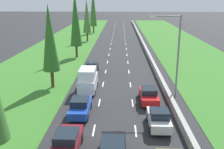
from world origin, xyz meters
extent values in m
plane|color=#28282B|center=(0.00, 60.00, 0.00)|extent=(300.00, 300.00, 0.00)
cube|color=#387528|center=(-12.65, 60.00, 0.02)|extent=(14.00, 140.00, 0.04)
cube|color=#387528|center=(14.35, 60.00, 0.02)|extent=(14.00, 140.00, 0.04)
cube|color=#9E9B93|center=(5.70, 60.00, 0.42)|extent=(0.44, 120.00, 0.85)
cube|color=white|center=(-1.75, 21.00, 0.01)|extent=(0.14, 2.00, 0.01)
cube|color=white|center=(-1.75, 27.00, 0.01)|extent=(0.14, 2.00, 0.01)
cube|color=white|center=(-1.75, 33.00, 0.01)|extent=(0.14, 2.00, 0.01)
cube|color=white|center=(-1.75, 39.00, 0.01)|extent=(0.14, 2.00, 0.01)
cube|color=white|center=(-1.75, 45.00, 0.01)|extent=(0.14, 2.00, 0.01)
cube|color=white|center=(-1.75, 51.00, 0.01)|extent=(0.14, 2.00, 0.01)
cube|color=white|center=(-1.75, 57.00, 0.01)|extent=(0.14, 2.00, 0.01)
cube|color=white|center=(-1.75, 63.00, 0.01)|extent=(0.14, 2.00, 0.01)
cube|color=white|center=(-1.75, 69.00, 0.01)|extent=(0.14, 2.00, 0.01)
cube|color=white|center=(-1.75, 75.00, 0.01)|extent=(0.14, 2.00, 0.01)
cube|color=white|center=(-1.75, 81.00, 0.01)|extent=(0.14, 2.00, 0.01)
cube|color=white|center=(-1.75, 87.00, 0.01)|extent=(0.14, 2.00, 0.01)
cube|color=white|center=(-1.75, 93.00, 0.01)|extent=(0.14, 2.00, 0.01)
cube|color=white|center=(-1.75, 99.00, 0.01)|extent=(0.14, 2.00, 0.01)
cube|color=white|center=(-1.75, 105.00, 0.01)|extent=(0.14, 2.00, 0.01)
cube|color=white|center=(-1.75, 111.00, 0.01)|extent=(0.14, 2.00, 0.01)
cube|color=white|center=(-1.75, 117.00, 0.01)|extent=(0.14, 2.00, 0.01)
cube|color=white|center=(1.75, 21.00, 0.01)|extent=(0.14, 2.00, 0.01)
cube|color=white|center=(1.75, 27.00, 0.01)|extent=(0.14, 2.00, 0.01)
cube|color=white|center=(1.75, 33.00, 0.01)|extent=(0.14, 2.00, 0.01)
cube|color=white|center=(1.75, 39.00, 0.01)|extent=(0.14, 2.00, 0.01)
cube|color=white|center=(1.75, 45.00, 0.01)|extent=(0.14, 2.00, 0.01)
cube|color=white|center=(1.75, 51.00, 0.01)|extent=(0.14, 2.00, 0.01)
cube|color=white|center=(1.75, 57.00, 0.01)|extent=(0.14, 2.00, 0.01)
cube|color=white|center=(1.75, 63.00, 0.01)|extent=(0.14, 2.00, 0.01)
cube|color=white|center=(1.75, 69.00, 0.01)|extent=(0.14, 2.00, 0.01)
cube|color=white|center=(1.75, 75.00, 0.01)|extent=(0.14, 2.00, 0.01)
cube|color=white|center=(1.75, 81.00, 0.01)|extent=(0.14, 2.00, 0.01)
cube|color=white|center=(1.75, 87.00, 0.01)|extent=(0.14, 2.00, 0.01)
cube|color=white|center=(1.75, 93.00, 0.01)|extent=(0.14, 2.00, 0.01)
cube|color=white|center=(1.75, 99.00, 0.01)|extent=(0.14, 2.00, 0.01)
cube|color=white|center=(1.75, 105.00, 0.01)|extent=(0.14, 2.00, 0.01)
cube|color=white|center=(1.75, 111.00, 0.01)|extent=(0.14, 2.00, 0.01)
cube|color=white|center=(1.75, 117.00, 0.01)|extent=(0.14, 2.00, 0.01)
cube|color=maroon|center=(-3.33, 17.78, 0.68)|extent=(1.76, 4.50, 0.72)
cube|color=#19232D|center=(-3.33, 17.63, 1.34)|extent=(1.56, 1.90, 0.60)
cylinder|color=black|center=(-4.13, 19.17, 0.32)|extent=(0.22, 0.64, 0.64)
cylinder|color=black|center=(-2.53, 19.17, 0.32)|extent=(0.22, 0.64, 0.64)
cube|color=#1E47B7|center=(-3.33, 24.12, 0.68)|extent=(1.76, 4.50, 0.72)
cube|color=#19232D|center=(-3.33, 23.97, 1.34)|extent=(1.56, 1.90, 0.60)
cylinder|color=black|center=(-4.13, 25.52, 0.32)|extent=(0.22, 0.64, 0.64)
cylinder|color=black|center=(-2.53, 25.52, 0.32)|extent=(0.22, 0.64, 0.64)
cylinder|color=black|center=(-4.13, 22.73, 0.32)|extent=(0.22, 0.64, 0.64)
cylinder|color=black|center=(-2.53, 22.73, 0.32)|extent=(0.22, 0.64, 0.64)
cube|color=white|center=(3.71, 21.73, 0.70)|extent=(1.68, 3.90, 0.76)
cube|color=#19232D|center=(3.71, 21.43, 1.40)|extent=(1.52, 1.60, 0.64)
cylinder|color=black|center=(2.95, 22.93, 0.32)|extent=(0.22, 0.64, 0.64)
cylinder|color=black|center=(4.47, 22.93, 0.32)|extent=(0.22, 0.64, 0.64)
cylinder|color=black|center=(2.95, 20.52, 0.32)|extent=(0.22, 0.64, 0.64)
cylinder|color=black|center=(4.47, 20.52, 0.32)|extent=(0.22, 0.64, 0.64)
cube|color=white|center=(-3.35, 30.61, 1.02)|extent=(1.90, 4.90, 1.40)
cube|color=white|center=(-3.35, 30.31, 2.27)|extent=(1.80, 3.10, 1.10)
cylinder|color=black|center=(-4.22, 32.13, 0.32)|extent=(0.22, 0.64, 0.64)
cylinder|color=black|center=(-2.48, 32.13, 0.32)|extent=(0.22, 0.64, 0.64)
cylinder|color=black|center=(-4.22, 29.09, 0.32)|extent=(0.22, 0.64, 0.64)
cylinder|color=black|center=(-2.48, 29.09, 0.32)|extent=(0.22, 0.64, 0.64)
cube|color=#19232D|center=(-0.04, 16.59, 1.34)|extent=(1.56, 1.90, 0.60)
cylinder|color=black|center=(-0.84, 18.13, 0.32)|extent=(0.22, 0.64, 0.64)
cylinder|color=black|center=(0.76, 18.13, 0.32)|extent=(0.22, 0.64, 0.64)
cube|color=black|center=(-3.71, 38.13, 0.70)|extent=(1.68, 3.90, 0.76)
cube|color=#19232D|center=(-3.71, 37.83, 1.40)|extent=(1.52, 1.60, 0.64)
cylinder|color=black|center=(-4.47, 39.34, 0.32)|extent=(0.22, 0.64, 0.64)
cylinder|color=black|center=(-2.95, 39.34, 0.32)|extent=(0.22, 0.64, 0.64)
cylinder|color=black|center=(-4.47, 36.92, 0.32)|extent=(0.22, 0.64, 0.64)
cylinder|color=black|center=(-2.95, 36.92, 0.32)|extent=(0.22, 0.64, 0.64)
cube|color=red|center=(3.45, 27.37, 0.68)|extent=(1.76, 4.50, 0.72)
cube|color=#19232D|center=(3.45, 27.22, 1.34)|extent=(1.56, 1.90, 0.60)
cylinder|color=black|center=(2.65, 28.77, 0.32)|extent=(0.22, 0.64, 0.64)
cylinder|color=black|center=(4.25, 28.77, 0.32)|extent=(0.22, 0.64, 0.64)
cylinder|color=black|center=(2.65, 25.98, 0.32)|extent=(0.22, 0.64, 0.64)
cylinder|color=black|center=(4.25, 25.98, 0.32)|extent=(0.22, 0.64, 0.64)
cylinder|color=#4C3823|center=(-7.87, 31.71, 1.10)|extent=(0.39, 0.39, 2.20)
cone|color=#2D6623|center=(-7.87, 31.71, 6.14)|extent=(2.05, 2.05, 7.88)
cylinder|color=#4C3823|center=(-7.61, 48.53, 1.10)|extent=(0.40, 0.40, 2.20)
cone|color=#2D6623|center=(-7.61, 48.53, 7.10)|extent=(2.10, 2.10, 9.80)
cylinder|color=#4C3823|center=(-7.88, 66.96, 1.10)|extent=(0.39, 0.39, 2.20)
cone|color=#4C7F38|center=(-7.88, 66.96, 6.23)|extent=(2.06, 2.06, 8.06)
cylinder|color=#4C3823|center=(-7.85, 82.64, 1.10)|extent=(0.41, 0.41, 2.20)
cone|color=#3D752D|center=(-7.85, 82.64, 8.12)|extent=(2.15, 2.15, 11.85)
cylinder|color=gray|center=(6.59, 28.90, 4.50)|extent=(0.20, 0.20, 9.00)
cylinder|color=gray|center=(5.19, 28.90, 8.85)|extent=(2.80, 0.12, 0.12)
cube|color=silver|center=(3.79, 28.90, 8.75)|extent=(0.60, 0.28, 0.20)
camera|label=1|loc=(0.38, 1.44, 10.69)|focal=41.88mm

